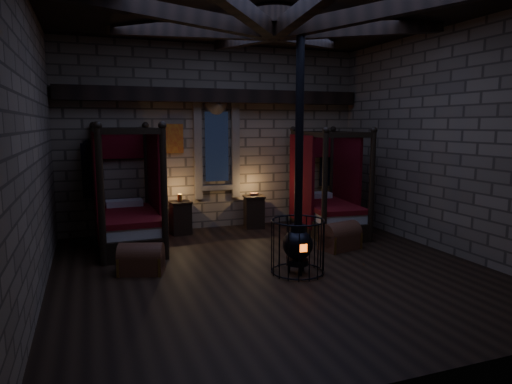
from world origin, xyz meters
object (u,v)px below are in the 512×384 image
object	(u,v)px
bed_left	(128,217)
stove	(298,239)
trunk_left	(141,260)
trunk_right	(340,237)
bed_right	(327,207)

from	to	relation	value
bed_left	stove	size ratio (longest dim) A/B	0.58
bed_left	trunk_left	world-z (taller)	bed_left
trunk_left	trunk_right	world-z (taller)	trunk_right
bed_left	trunk_right	size ratio (longest dim) A/B	2.79
bed_left	trunk_left	xyz separation A→B (m)	(0.05, -1.82, -0.35)
bed_left	stove	distance (m)	3.64
trunk_left	bed_right	bearing A→B (deg)	38.87
bed_left	bed_right	size ratio (longest dim) A/B	1.03
trunk_left	stove	world-z (taller)	stove
trunk_right	stove	world-z (taller)	stove
bed_left	bed_right	world-z (taller)	bed_left
bed_right	trunk_left	bearing A→B (deg)	-152.99
bed_right	stove	size ratio (longest dim) A/B	0.56
bed_right	trunk_left	xyz separation A→B (m)	(-4.29, -1.60, -0.33)
trunk_right	stove	xyz separation A→B (m)	(-1.40, -1.03, 0.33)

